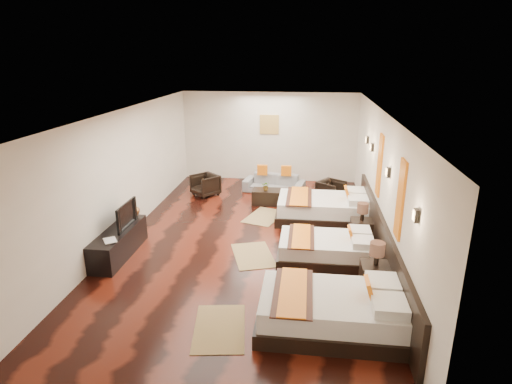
# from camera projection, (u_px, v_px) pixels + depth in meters

# --- Properties ---
(floor) EXTENTS (5.50, 9.50, 0.01)m
(floor) POSITION_uv_depth(u_px,v_px,m) (249.00, 239.00, 9.43)
(floor) COLOR black
(floor) RESTS_ON ground
(ceiling) EXTENTS (5.50, 9.50, 0.01)m
(ceiling) POSITION_uv_depth(u_px,v_px,m) (248.00, 112.00, 8.56)
(ceiling) COLOR white
(ceiling) RESTS_ON floor
(back_wall) EXTENTS (5.50, 0.01, 2.80)m
(back_wall) POSITION_uv_depth(u_px,v_px,m) (269.00, 137.00, 13.47)
(back_wall) COLOR silver
(back_wall) RESTS_ON floor
(left_wall) EXTENTS (0.01, 9.50, 2.80)m
(left_wall) POSITION_uv_depth(u_px,v_px,m) (124.00, 174.00, 9.32)
(left_wall) COLOR silver
(left_wall) RESTS_ON floor
(right_wall) EXTENTS (0.01, 9.50, 2.80)m
(right_wall) POSITION_uv_depth(u_px,v_px,m) (381.00, 183.00, 8.67)
(right_wall) COLOR silver
(right_wall) RESTS_ON floor
(headboard_panel) EXTENTS (0.08, 6.60, 0.90)m
(headboard_panel) POSITION_uv_depth(u_px,v_px,m) (381.00, 242.00, 8.22)
(headboard_panel) COLOR black
(headboard_panel) RESTS_ON floor
(bed_near) EXTENTS (2.21, 1.39, 0.84)m
(bed_near) POSITION_uv_depth(u_px,v_px,m) (333.00, 310.00, 6.31)
(bed_near) COLOR black
(bed_near) RESTS_ON floor
(bed_mid) EXTENTS (1.91, 1.20, 0.73)m
(bed_mid) POSITION_uv_depth(u_px,v_px,m) (328.00, 249.00, 8.40)
(bed_mid) COLOR black
(bed_mid) RESTS_ON floor
(bed_far) EXTENTS (2.31, 1.45, 0.88)m
(bed_far) POSITION_uv_depth(u_px,v_px,m) (325.00, 208.00, 10.43)
(bed_far) COLOR black
(bed_far) RESTS_ON floor
(nightstand_a) EXTENTS (0.47, 0.47, 0.94)m
(nightstand_a) POSITION_uv_depth(u_px,v_px,m) (375.00, 275.00, 7.24)
(nightstand_a) COLOR black
(nightstand_a) RESTS_ON floor
(nightstand_b) EXTENTS (0.45, 0.45, 0.89)m
(nightstand_b) POSITION_uv_depth(u_px,v_px,m) (361.00, 228.00, 9.22)
(nightstand_b) COLOR black
(nightstand_b) RESTS_ON floor
(jute_mat_near) EXTENTS (0.92, 1.30, 0.01)m
(jute_mat_near) POSITION_uv_depth(u_px,v_px,m) (220.00, 328.00, 6.37)
(jute_mat_near) COLOR #987D4D
(jute_mat_near) RESTS_ON floor
(jute_mat_mid) EXTENTS (1.08, 1.37, 0.01)m
(jute_mat_mid) POSITION_uv_depth(u_px,v_px,m) (253.00, 255.00, 8.66)
(jute_mat_mid) COLOR #987D4D
(jute_mat_mid) RESTS_ON floor
(jute_mat_far) EXTENTS (1.08, 1.37, 0.01)m
(jute_mat_far) POSITION_uv_depth(u_px,v_px,m) (264.00, 216.00, 10.73)
(jute_mat_far) COLOR #987D4D
(jute_mat_far) RESTS_ON floor
(tv_console) EXTENTS (0.50, 1.80, 0.55)m
(tv_console) POSITION_uv_depth(u_px,v_px,m) (119.00, 243.00, 8.60)
(tv_console) COLOR black
(tv_console) RESTS_ON floor
(tv) EXTENTS (0.12, 0.89, 0.51)m
(tv) POSITION_uv_depth(u_px,v_px,m) (123.00, 215.00, 8.61)
(tv) COLOR black
(tv) RESTS_ON tv_console
(book) EXTENTS (0.35, 0.37, 0.03)m
(book) POSITION_uv_depth(u_px,v_px,m) (104.00, 242.00, 7.96)
(book) COLOR black
(book) RESTS_ON tv_console
(figurine) EXTENTS (0.35, 0.35, 0.35)m
(figurine) POSITION_uv_depth(u_px,v_px,m) (131.00, 209.00, 9.16)
(figurine) COLOR brown
(figurine) RESTS_ON tv_console
(sofa) EXTENTS (1.86, 0.98, 0.52)m
(sofa) POSITION_uv_depth(u_px,v_px,m) (274.00, 184.00, 12.55)
(sofa) COLOR gray
(sofa) RESTS_ON floor
(armchair_left) EXTENTS (0.95, 0.95, 0.62)m
(armchair_left) POSITION_uv_depth(u_px,v_px,m) (205.00, 185.00, 12.25)
(armchair_left) COLOR black
(armchair_left) RESTS_ON floor
(armchair_right) EXTENTS (0.90, 0.90, 0.60)m
(armchair_right) POSITION_uv_depth(u_px,v_px,m) (331.00, 191.00, 11.75)
(armchair_right) COLOR black
(armchair_right) RESTS_ON floor
(coffee_table) EXTENTS (1.00, 0.50, 0.40)m
(coffee_table) POSITION_uv_depth(u_px,v_px,m) (271.00, 197.00, 11.58)
(coffee_table) COLOR black
(coffee_table) RESTS_ON floor
(table_plant) EXTENTS (0.23, 0.21, 0.25)m
(table_plant) POSITION_uv_depth(u_px,v_px,m) (266.00, 186.00, 11.45)
(table_plant) COLOR #2D571D
(table_plant) RESTS_ON coffee_table
(orange_panel_a) EXTENTS (0.04, 0.40, 1.30)m
(orange_panel_a) POSITION_uv_depth(u_px,v_px,m) (400.00, 200.00, 6.79)
(orange_panel_a) COLOR #D86014
(orange_panel_a) RESTS_ON right_wall
(orange_panel_b) EXTENTS (0.04, 0.40, 1.30)m
(orange_panel_b) POSITION_uv_depth(u_px,v_px,m) (380.00, 165.00, 8.86)
(orange_panel_b) COLOR #D86014
(orange_panel_b) RESTS_ON right_wall
(sconce_near) EXTENTS (0.07, 0.12, 0.18)m
(sconce_near) POSITION_uv_depth(u_px,v_px,m) (416.00, 216.00, 5.71)
(sconce_near) COLOR black
(sconce_near) RESTS_ON right_wall
(sconce_mid) EXTENTS (0.07, 0.12, 0.18)m
(sconce_mid) POSITION_uv_depth(u_px,v_px,m) (388.00, 172.00, 7.78)
(sconce_mid) COLOR black
(sconce_mid) RESTS_ON right_wall
(sconce_far) EXTENTS (0.07, 0.12, 0.18)m
(sconce_far) POSITION_uv_depth(u_px,v_px,m) (372.00, 147.00, 9.86)
(sconce_far) COLOR black
(sconce_far) RESTS_ON right_wall
(sconce_lounge) EXTENTS (0.07, 0.12, 0.18)m
(sconce_lounge) POSITION_uv_depth(u_px,v_px,m) (367.00, 140.00, 10.71)
(sconce_lounge) COLOR black
(sconce_lounge) RESTS_ON right_wall
(gold_artwork) EXTENTS (0.60, 0.04, 0.60)m
(gold_artwork) POSITION_uv_depth(u_px,v_px,m) (269.00, 124.00, 13.33)
(gold_artwork) COLOR #AD873F
(gold_artwork) RESTS_ON back_wall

